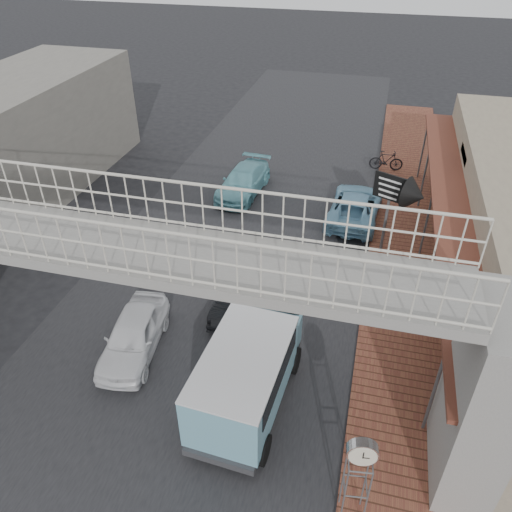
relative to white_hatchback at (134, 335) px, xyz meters
The scene contains 14 objects.
ground 2.73m from the white_hatchback, 55.78° to the left, with size 120.00×120.00×0.00m, color black.
road_strip 2.73m from the white_hatchback, 55.78° to the left, with size 10.00×60.00×0.01m, color black.
sidewalk 9.55m from the white_hatchback, 33.04° to the left, with size 3.00×40.00×0.10m, color brown.
footbridge 3.48m from the white_hatchback, 50.26° to the right, with size 16.40×2.40×6.34m.
building_far_left 12.69m from the white_hatchback, 139.21° to the left, with size 5.00×14.00×5.00m, color gray.
white_hatchback is the anchor object (origin of this frame).
dark_sedan 4.10m from the white_hatchback, 47.98° to the left, with size 1.45×4.15×1.37m, color black.
angkot_curb 11.10m from the white_hatchback, 59.12° to the left, with size 2.02×4.39×1.22m, color #75AECC.
angkot_far 10.62m from the white_hatchback, 87.63° to the left, with size 1.67×4.10×1.19m, color #72BAC6.
angkot_van 4.05m from the white_hatchback, 16.84° to the right, with size 2.25×4.47×2.13m.
motorcycle_near 8.61m from the white_hatchback, 37.84° to the left, with size 0.55×1.59×0.83m, color black.
motorcycle_far 16.15m from the white_hatchback, 65.11° to the left, with size 0.47×1.67×1.00m, color black.
street_clock 7.82m from the white_hatchback, 27.21° to the right, with size 0.66×0.56×2.60m.
arrow_sign 10.48m from the white_hatchback, 41.54° to the left, with size 2.00×1.37×3.32m.
Camera 1 is at (4.72, -11.77, 11.05)m, focal length 35.00 mm.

